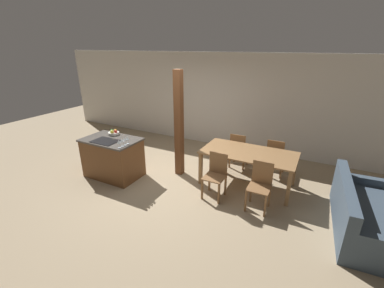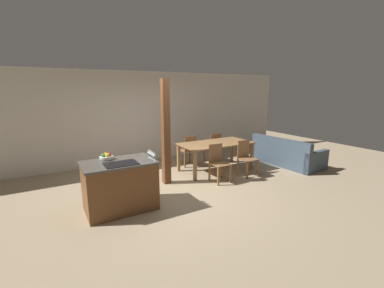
% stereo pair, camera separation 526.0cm
% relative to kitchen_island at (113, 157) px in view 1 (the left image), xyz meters
% --- Properties ---
extents(ground_plane, '(16.00, 16.00, 0.00)m').
position_rel_kitchen_island_xyz_m(ground_plane, '(1.20, 0.27, -0.46)').
color(ground_plane, '#9E896B').
extents(wall_back, '(11.20, 0.08, 2.70)m').
position_rel_kitchen_island_xyz_m(wall_back, '(1.20, 3.02, 0.89)').
color(wall_back, silver).
rests_on(wall_back, ground_plane).
extents(kitchen_island, '(1.27, 0.82, 0.92)m').
position_rel_kitchen_island_xyz_m(kitchen_island, '(0.00, 0.00, 0.00)').
color(kitchen_island, brown).
rests_on(kitchen_island, ground_plane).
extents(fruit_bowl, '(0.25, 0.25, 0.12)m').
position_rel_kitchen_island_xyz_m(fruit_bowl, '(-0.15, 0.26, 0.51)').
color(fruit_bowl, silver).
rests_on(fruit_bowl, kitchen_island).
extents(wine_glass_near, '(0.07, 0.07, 0.17)m').
position_rel_kitchen_island_xyz_m(wine_glass_near, '(0.56, -0.33, 0.59)').
color(wine_glass_near, silver).
rests_on(wine_glass_near, kitchen_island).
extents(wine_glass_middle, '(0.07, 0.07, 0.17)m').
position_rel_kitchen_island_xyz_m(wine_glass_middle, '(0.56, -0.25, 0.59)').
color(wine_glass_middle, silver).
rests_on(wine_glass_middle, kitchen_island).
extents(wine_glass_far, '(0.07, 0.07, 0.17)m').
position_rel_kitchen_island_xyz_m(wine_glass_far, '(0.56, -0.16, 0.59)').
color(wine_glass_far, silver).
rests_on(wine_glass_far, kitchen_island).
extents(wine_glass_end, '(0.07, 0.07, 0.17)m').
position_rel_kitchen_island_xyz_m(wine_glass_end, '(0.56, -0.07, 0.59)').
color(wine_glass_end, silver).
rests_on(wine_glass_end, kitchen_island).
extents(dining_table, '(1.96, 1.00, 0.77)m').
position_rel_kitchen_island_xyz_m(dining_table, '(2.87, 1.02, 0.22)').
color(dining_table, olive).
rests_on(dining_table, ground_plane).
extents(dining_chair_near_left, '(0.40, 0.40, 0.89)m').
position_rel_kitchen_island_xyz_m(dining_chair_near_left, '(2.43, 0.30, 0.01)').
color(dining_chair_near_left, brown).
rests_on(dining_chair_near_left, ground_plane).
extents(dining_chair_near_right, '(0.40, 0.40, 0.89)m').
position_rel_kitchen_island_xyz_m(dining_chair_near_right, '(3.31, 0.30, 0.01)').
color(dining_chair_near_right, brown).
rests_on(dining_chair_near_right, ground_plane).
extents(dining_chair_far_left, '(0.40, 0.40, 0.89)m').
position_rel_kitchen_island_xyz_m(dining_chair_far_left, '(2.43, 1.75, 0.01)').
color(dining_chair_far_left, brown).
rests_on(dining_chair_far_left, ground_plane).
extents(dining_chair_far_right, '(0.40, 0.40, 0.89)m').
position_rel_kitchen_island_xyz_m(dining_chair_far_right, '(3.31, 1.75, 0.01)').
color(dining_chair_far_right, brown).
rests_on(dining_chair_far_right, ground_plane).
extents(couch, '(1.06, 2.00, 0.82)m').
position_rel_kitchen_island_xyz_m(couch, '(5.00, 0.43, -0.19)').
color(couch, '#3D4C5B').
rests_on(couch, ground_plane).
extents(timber_post, '(0.16, 0.16, 2.41)m').
position_rel_kitchen_island_xyz_m(timber_post, '(1.30, 0.81, 0.75)').
color(timber_post, brown).
rests_on(timber_post, ground_plane).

